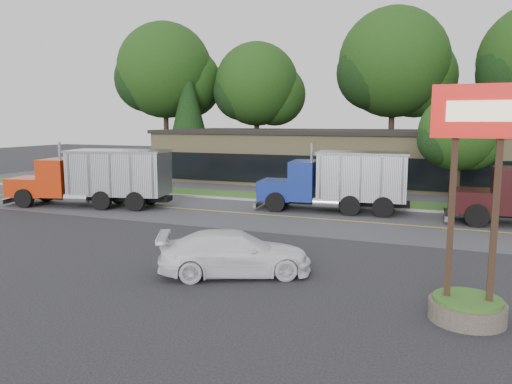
{
  "coord_description": "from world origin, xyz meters",
  "views": [
    {
      "loc": [
        10.06,
        -15.84,
        5.07
      ],
      "look_at": [
        1.5,
        5.33,
        1.8
      ],
      "focal_mm": 35.0,
      "sensor_mm": 36.0,
      "label": 1
    }
  ],
  "objects_px": {
    "bilo_sign": "(471,243)",
    "rally_car": "(235,253)",
    "dump_truck_red": "(98,176)",
    "dump_truck_blue": "(341,180)"
  },
  "relations": [
    {
      "from": "bilo_sign",
      "to": "dump_truck_blue",
      "type": "relative_size",
      "value": 0.7
    },
    {
      "from": "bilo_sign",
      "to": "dump_truck_red",
      "type": "relative_size",
      "value": 0.6
    },
    {
      "from": "dump_truck_blue",
      "to": "rally_car",
      "type": "distance_m",
      "value": 12.81
    },
    {
      "from": "dump_truck_blue",
      "to": "rally_car",
      "type": "xyz_separation_m",
      "value": [
        -0.73,
        -12.74,
        -1.08
      ]
    },
    {
      "from": "dump_truck_red",
      "to": "dump_truck_blue",
      "type": "height_order",
      "value": "same"
    },
    {
      "from": "dump_truck_red",
      "to": "rally_car",
      "type": "bearing_deg",
      "value": 132.5
    },
    {
      "from": "dump_truck_red",
      "to": "bilo_sign",
      "type": "bearing_deg",
      "value": 140.16
    },
    {
      "from": "dump_truck_red",
      "to": "rally_car",
      "type": "xyz_separation_m",
      "value": [
        12.96,
        -9.04,
        -1.08
      ]
    },
    {
      "from": "bilo_sign",
      "to": "rally_car",
      "type": "bearing_deg",
      "value": 169.75
    },
    {
      "from": "dump_truck_red",
      "to": "rally_car",
      "type": "height_order",
      "value": "dump_truck_red"
    }
  ]
}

